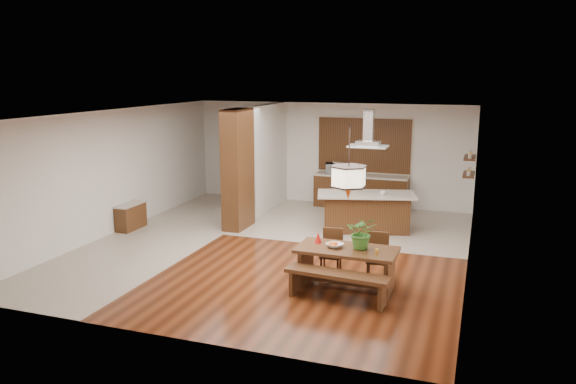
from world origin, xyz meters
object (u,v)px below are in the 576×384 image
at_px(dining_chair_right, 377,258).
at_px(pendant_lantern, 349,162).
at_px(kitchen_island, 366,212).
at_px(dining_chair_left, 331,253).
at_px(island_cup, 383,193).
at_px(foliage_plant, 362,233).
at_px(dining_bench, 337,287).
at_px(range_hood, 369,128).
at_px(fruit_bowl, 335,245).
at_px(dining_table, 347,259).
at_px(microwave, 335,168).
at_px(hallway_console, 131,217).

relative_size(dining_chair_right, pendant_lantern, 0.67).
bearing_deg(pendant_lantern, kitchen_island, 96.25).
distance_m(dining_chair_left, kitchen_island, 3.15).
bearing_deg(island_cup, dining_chair_left, -97.95).
bearing_deg(foliage_plant, pendant_lantern, -165.04).
relative_size(dining_bench, range_hood, 1.95).
xyz_separation_m(dining_bench, fruit_bowl, (-0.21, 0.61, 0.51)).
height_order(dining_table, fruit_bowl, fruit_bowl).
relative_size(range_hood, island_cup, 7.10).
bearing_deg(dining_chair_right, dining_bench, -118.41).
relative_size(foliage_plant, island_cup, 4.57).
bearing_deg(kitchen_island, dining_bench, -100.28).
xyz_separation_m(dining_chair_left, foliage_plant, (0.67, -0.47, 0.58)).
relative_size(dining_bench, pendant_lantern, 1.34).
xyz_separation_m(dining_chair_left, dining_chair_right, (0.87, -0.02, 0.00)).
xyz_separation_m(dining_bench, island_cup, (0.01, 4.21, 0.74)).
bearing_deg(microwave, kitchen_island, -74.39).
bearing_deg(microwave, dining_bench, -90.37).
relative_size(hallway_console, microwave, 1.72).
distance_m(dining_table, island_cup, 3.61).
xyz_separation_m(dining_chair_right, range_hood, (-0.85, 3.17, 2.03)).
relative_size(dining_chair_left, range_hood, 0.96).
relative_size(dining_chair_left, foliage_plant, 1.50).
distance_m(dining_chair_right, pendant_lantern, 1.93).
height_order(pendant_lantern, foliage_plant, pendant_lantern).
relative_size(dining_table, island_cup, 13.87).
relative_size(dining_table, pendant_lantern, 1.34).
height_order(dining_bench, range_hood, range_hood).
distance_m(foliage_plant, island_cup, 3.53).
distance_m(fruit_bowl, kitchen_island, 3.72).
bearing_deg(kitchen_island, dining_table, -99.21).
height_order(dining_table, dining_bench, dining_table).
bearing_deg(dining_chair_right, dining_table, -137.14).
distance_m(hallway_console, island_cup, 6.08).
relative_size(dining_bench, island_cup, 13.88).
xyz_separation_m(range_hood, microwave, (-1.38, 2.30, -1.37)).
height_order(dining_table, foliage_plant, foliage_plant).
xyz_separation_m(hallway_console, dining_chair_right, (6.27, -1.47, 0.12)).
bearing_deg(island_cup, dining_bench, -90.18).
bearing_deg(dining_bench, hallway_console, 155.69).
xyz_separation_m(dining_bench, dining_chair_right, (0.46, 1.15, 0.19)).
distance_m(dining_table, dining_chair_right, 0.69).
relative_size(dining_chair_left, fruit_bowl, 3.02).
distance_m(dining_bench, microwave, 6.91).
xyz_separation_m(kitchen_island, microwave, (-1.38, 2.30, 0.61)).
bearing_deg(hallway_console, dining_chair_right, -13.23).
xyz_separation_m(fruit_bowl, island_cup, (0.22, 3.60, 0.23)).
bearing_deg(fruit_bowl, dining_chair_left, 110.49).
relative_size(kitchen_island, microwave, 4.80).
bearing_deg(dining_table, fruit_bowl, -176.27).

